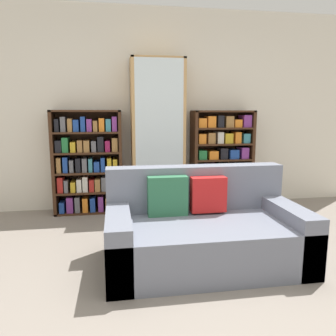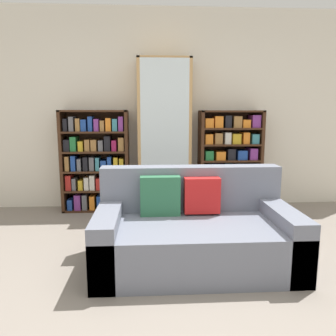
# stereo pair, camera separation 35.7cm
# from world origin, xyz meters

# --- Properties ---
(ground_plane) EXTENTS (16.00, 16.00, 0.00)m
(ground_plane) POSITION_xyz_m (0.00, 0.00, 0.00)
(ground_plane) COLOR gray
(wall_back) EXTENTS (6.08, 0.06, 2.70)m
(wall_back) POSITION_xyz_m (0.00, 2.53, 1.35)
(wall_back) COLOR silver
(wall_back) RESTS_ON ground
(couch) EXTENTS (1.69, 0.94, 0.82)m
(couch) POSITION_xyz_m (0.19, 0.65, 0.28)
(couch) COLOR slate
(couch) RESTS_ON ground
(bookshelf_left) EXTENTS (0.89, 0.32, 1.35)m
(bookshelf_left) POSITION_xyz_m (-0.91, 2.33, 0.65)
(bookshelf_left) COLOR #3D2314
(bookshelf_left) RESTS_ON ground
(display_cabinet) EXTENTS (0.70, 0.36, 2.01)m
(display_cabinet) POSITION_xyz_m (0.01, 2.31, 0.99)
(display_cabinet) COLOR tan
(display_cabinet) RESTS_ON ground
(bookshelf_right) EXTENTS (0.85, 0.32, 1.34)m
(bookshelf_right) POSITION_xyz_m (0.92, 2.33, 0.66)
(bookshelf_right) COLOR #3D2314
(bookshelf_right) RESTS_ON ground
(wine_bottle) EXTENTS (0.08, 0.08, 0.34)m
(wine_bottle) POSITION_xyz_m (0.52, 1.90, 0.14)
(wine_bottle) COLOR black
(wine_bottle) RESTS_ON ground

